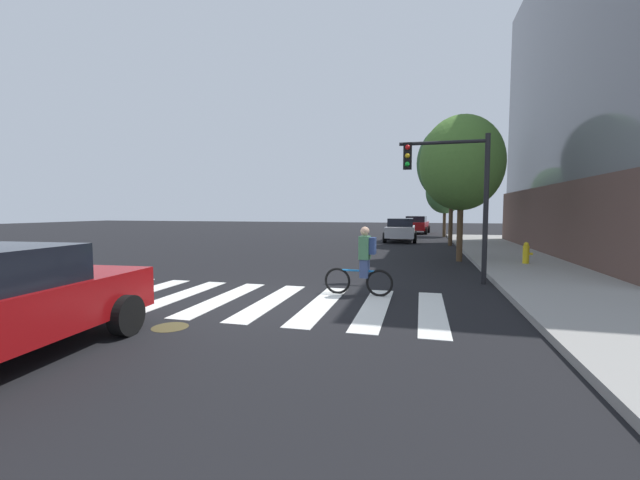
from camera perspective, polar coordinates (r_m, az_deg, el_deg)
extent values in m
plane|color=black|center=(9.24, -8.34, -8.76)|extent=(120.00, 120.00, 0.00)
cube|color=silver|center=(11.73, -29.38, -6.44)|extent=(0.55, 3.71, 0.01)
cube|color=silver|center=(10.95, -24.87, -7.02)|extent=(0.55, 3.71, 0.01)
cube|color=silver|center=(10.25, -19.69, -7.62)|extent=(0.55, 3.71, 0.01)
cube|color=silver|center=(9.65, -13.79, -8.24)|extent=(0.55, 3.71, 0.01)
cube|color=silver|center=(9.16, -7.17, -8.82)|extent=(0.55, 3.71, 0.01)
cube|color=silver|center=(8.80, 0.11, -9.32)|extent=(0.55, 3.71, 0.01)
cube|color=silver|center=(8.60, 7.89, -9.70)|extent=(0.55, 3.71, 0.01)
cube|color=silver|center=(8.55, 15.92, -9.90)|extent=(0.55, 3.71, 0.01)
cylinder|color=#473D1E|center=(7.67, -20.89, -11.69)|extent=(0.64, 0.64, 0.01)
cylinder|color=black|center=(8.67, -36.55, -8.13)|extent=(0.28, 0.69, 0.68)
cylinder|color=black|center=(7.40, -26.23, -9.76)|extent=(0.28, 0.69, 0.68)
cube|color=#B7B7BC|center=(27.05, 11.60, 1.24)|extent=(1.83, 4.50, 0.68)
cube|color=black|center=(26.88, 11.61, 2.52)|extent=(1.62, 2.16, 0.54)
cylinder|color=black|center=(28.56, 9.84, 0.73)|extent=(0.24, 0.66, 0.66)
cylinder|color=black|center=(28.48, 13.61, 0.66)|extent=(0.24, 0.66, 0.66)
cylinder|color=black|center=(25.70, 9.36, 0.35)|extent=(0.24, 0.66, 0.66)
cylinder|color=black|center=(25.62, 13.55, 0.27)|extent=(0.24, 0.66, 0.66)
cube|color=maroon|center=(36.69, 13.80, 2.00)|extent=(2.26, 4.71, 0.69)
cube|color=black|center=(36.53, 13.79, 2.96)|extent=(1.83, 2.32, 0.54)
cylinder|color=black|center=(38.26, 12.60, 1.59)|extent=(0.30, 0.69, 0.67)
cylinder|color=black|center=(38.07, 15.45, 1.52)|extent=(0.30, 0.69, 0.67)
cylinder|color=black|center=(35.38, 12.00, 1.39)|extent=(0.30, 0.69, 0.67)
cylinder|color=black|center=(35.17, 15.07, 1.31)|extent=(0.30, 0.69, 0.67)
torus|color=black|center=(9.65, 8.61, -6.19)|extent=(0.66, 0.09, 0.66)
torus|color=black|center=(9.86, 2.54, -5.92)|extent=(0.66, 0.09, 0.66)
cylinder|color=#1972BF|center=(9.70, 5.55, -4.44)|extent=(0.89, 0.10, 0.05)
cylinder|color=#1972BF|center=(9.66, 6.47, -4.06)|extent=(0.04, 0.04, 0.45)
cube|color=#384772|center=(9.65, 6.47, -3.77)|extent=(0.21, 0.29, 0.56)
cube|color=#3F724C|center=(9.60, 6.50, -1.11)|extent=(0.26, 0.37, 0.56)
sphere|color=tan|center=(9.57, 6.52, 1.28)|extent=(0.22, 0.22, 0.22)
cube|color=navy|center=(9.56, 7.56, -0.84)|extent=(0.17, 0.29, 0.40)
cylinder|color=black|center=(11.95, 22.88, 4.06)|extent=(0.14, 0.14, 4.20)
cylinder|color=black|center=(11.98, 17.31, 13.33)|extent=(2.40, 0.10, 0.10)
cube|color=black|center=(11.93, 12.57, 11.76)|extent=(0.24, 0.20, 0.76)
sphere|color=red|center=(11.85, 12.57, 12.98)|extent=(0.14, 0.14, 0.14)
sphere|color=gold|center=(11.82, 12.55, 11.83)|extent=(0.14, 0.14, 0.14)
sphere|color=green|center=(11.79, 12.53, 10.68)|extent=(0.14, 0.14, 0.14)
cylinder|color=gold|center=(16.19, 27.66, -1.88)|extent=(0.22, 0.22, 0.65)
sphere|color=gold|center=(16.16, 27.71, -0.59)|extent=(0.18, 0.18, 0.18)
cylinder|color=gold|center=(16.22, 28.22, -1.77)|extent=(0.12, 0.09, 0.09)
cylinder|color=#4C3823|center=(17.03, 19.59, 1.54)|extent=(0.24, 0.24, 2.66)
ellipsoid|color=#47722D|center=(17.12, 19.82, 10.46)|extent=(3.31, 3.31, 3.81)
cylinder|color=#4C3823|center=(24.42, 18.40, 3.00)|extent=(0.24, 0.24, 3.24)
ellipsoid|color=#386033|center=(24.57, 18.58, 10.55)|extent=(4.03, 4.03, 4.63)
cylinder|color=#4C3823|center=(32.44, 17.56, 2.51)|extent=(0.24, 0.24, 2.35)
ellipsoid|color=#386033|center=(32.46, 17.65, 6.66)|extent=(2.93, 2.93, 3.37)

